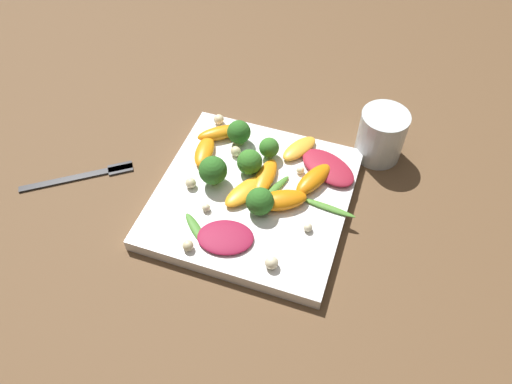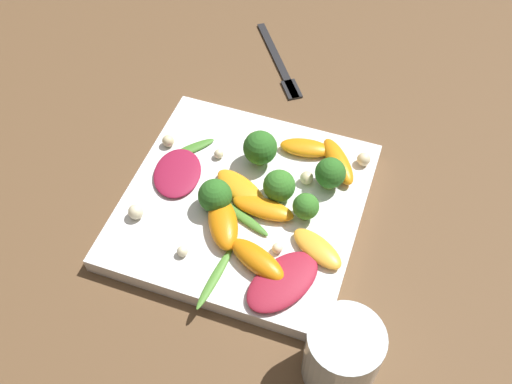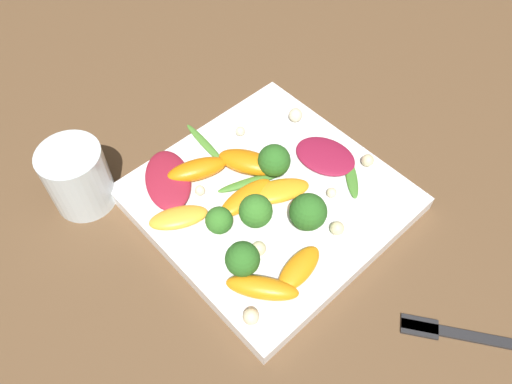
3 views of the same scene
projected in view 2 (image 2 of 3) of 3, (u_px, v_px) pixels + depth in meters
The scene contains 29 objects.
ground_plane at pixel (244, 210), 0.73m from camera, with size 2.40×2.40×0.00m, color brown.
plate at pixel (243, 205), 0.72m from camera, with size 0.28×0.28×0.02m.
drinking_glass at pixel (342, 355), 0.58m from camera, with size 0.07×0.07×0.08m.
fork at pixel (281, 67), 0.88m from camera, with size 0.15×0.11×0.01m.
radicchio_leaf_0 at pixel (283, 282), 0.64m from camera, with size 0.11×0.09×0.01m.
radicchio_leaf_1 at pixel (177, 173), 0.73m from camera, with size 0.09×0.08×0.01m.
orange_segment_0 at pixel (338, 161), 0.74m from camera, with size 0.08×0.07×0.02m.
orange_segment_1 at pixel (317, 249), 0.67m from camera, with size 0.06×0.07×0.01m.
orange_segment_2 at pixel (241, 189), 0.71m from camera, with size 0.06×0.08×0.01m.
orange_segment_3 at pixel (223, 222), 0.68m from camera, with size 0.08×0.07×0.02m.
orange_segment_4 at pixel (263, 208), 0.70m from camera, with size 0.03×0.08×0.02m.
orange_segment_5 at pixel (257, 260), 0.65m from camera, with size 0.06×0.08×0.02m.
orange_segment_6 at pixel (305, 148), 0.75m from camera, with size 0.04×0.07×0.02m.
broccoli_floret_0 at pixel (279, 186), 0.70m from camera, with size 0.04×0.04×0.04m.
broccoli_floret_1 at pixel (305, 210), 0.68m from camera, with size 0.03×0.03×0.04m.
broccoli_floret_2 at pixel (263, 149), 0.73m from camera, with size 0.04×0.04×0.05m.
broccoli_floret_3 at pixel (330, 173), 0.71m from camera, with size 0.04×0.04×0.04m.
broccoli_floret_4 at pixel (215, 196), 0.69m from camera, with size 0.04×0.04×0.04m.
arugula_sprig_0 at pixel (192, 148), 0.76m from camera, with size 0.06×0.05×0.01m.
arugula_sprig_1 at pixel (241, 216), 0.70m from camera, with size 0.04×0.08×0.01m.
arugula_sprig_2 at pixel (215, 277), 0.65m from camera, with size 0.09×0.02×0.01m.
macadamia_nut_0 at pixel (136, 212), 0.69m from camera, with size 0.02×0.02×0.02m.
macadamia_nut_1 at pixel (254, 138), 0.76m from camera, with size 0.02×0.02×0.02m.
macadamia_nut_2 at pixel (182, 251), 0.66m from camera, with size 0.01×0.01×0.01m.
macadamia_nut_3 at pixel (364, 159), 0.74m from camera, with size 0.02×0.02×0.02m.
macadamia_nut_4 at pixel (219, 154), 0.75m from camera, with size 0.01×0.01×0.01m.
macadamia_nut_5 at pixel (277, 248), 0.67m from camera, with size 0.01×0.01×0.01m.
macadamia_nut_6 at pixel (168, 141), 0.76m from camera, with size 0.02×0.02×0.02m.
macadamia_nut_7 at pixel (307, 178), 0.72m from camera, with size 0.02×0.02×0.02m.
Camera 2 is at (0.40, 0.15, 0.60)m, focal length 42.00 mm.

